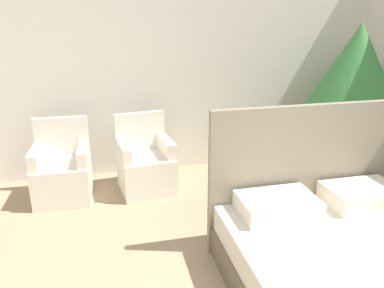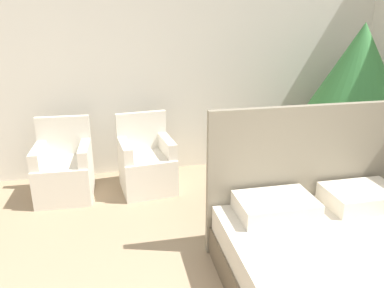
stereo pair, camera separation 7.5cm
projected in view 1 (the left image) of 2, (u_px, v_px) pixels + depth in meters
name	position (u px, v px, depth m)	size (l,w,h in m)	color
wall_back	(165.00, 55.00, 4.49)	(10.00, 0.06, 2.90)	silver
bed	(366.00, 276.00, 2.51)	(1.71, 1.97, 1.24)	brown
armchair_near_window_left	(63.00, 174.00, 4.06)	(0.60, 0.58, 0.86)	silver
armchair_near_window_right	(146.00, 167.00, 4.25)	(0.64, 0.62, 0.86)	silver
potted_palm	(354.00, 79.00, 4.17)	(1.23, 1.23, 1.84)	beige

